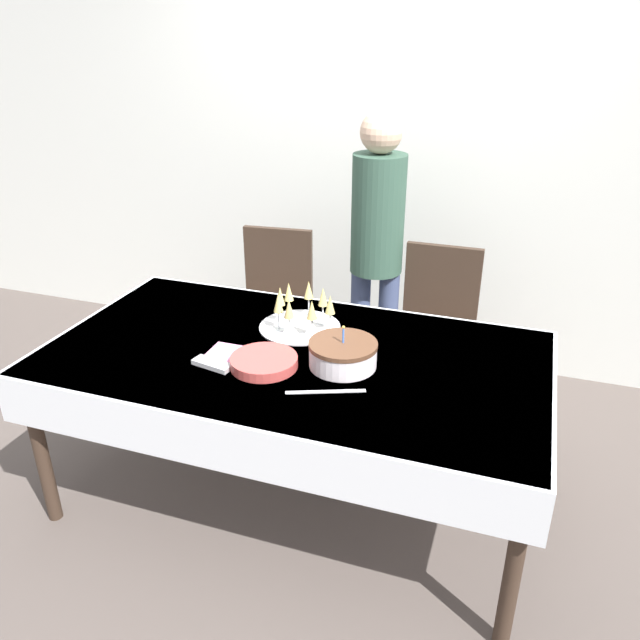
{
  "coord_description": "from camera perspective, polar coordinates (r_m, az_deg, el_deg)",
  "views": [
    {
      "loc": [
        0.85,
        -2.13,
        1.99
      ],
      "look_at": [
        0.08,
        0.09,
        0.88
      ],
      "focal_mm": 35.0,
      "sensor_mm": 36.0,
      "label": 1
    }
  ],
  "objects": [
    {
      "name": "ground_plane",
      "position": [
        3.04,
        -2.16,
        -15.62
      ],
      "size": [
        12.0,
        12.0,
        0.0
      ],
      "primitive_type": "plane",
      "color": "#564C47"
    },
    {
      "name": "dining_table",
      "position": [
        2.66,
        -2.39,
        -4.86
      ],
      "size": [
        2.08,
        1.13,
        0.76
      ],
      "color": "white",
      "rests_on": "ground_plane"
    },
    {
      "name": "dining_chair_far_right",
      "position": [
        3.37,
        10.5,
        -0.84
      ],
      "size": [
        0.42,
        0.42,
        0.96
      ],
      "color": "#38281E",
      "rests_on": "ground_plane"
    },
    {
      "name": "cake_knife",
      "position": [
        2.33,
        0.52,
        -6.57
      ],
      "size": [
        0.28,
        0.13,
        0.0
      ],
      "color": "silver",
      "rests_on": "dining_table"
    },
    {
      "name": "wall_back",
      "position": [
        3.87,
        6.31,
        15.65
      ],
      "size": [
        8.0,
        0.05,
        2.7
      ],
      "color": "silver",
      "rests_on": "ground_plane"
    },
    {
      "name": "fork_pile",
      "position": [
        2.53,
        -9.81,
        -4.01
      ],
      "size": [
        0.18,
        0.09,
        0.02
      ],
      "color": "silver",
      "rests_on": "dining_table"
    },
    {
      "name": "birthday_cake",
      "position": [
        2.48,
        2.11,
        -3.14
      ],
      "size": [
        0.28,
        0.28,
        0.18
      ],
      "color": "white",
      "rests_on": "dining_table"
    },
    {
      "name": "person_standing",
      "position": [
        3.35,
        5.24,
        7.57
      ],
      "size": [
        0.28,
        0.28,
        1.62
      ],
      "color": "#3F4C72",
      "rests_on": "ground_plane"
    },
    {
      "name": "champagne_tray",
      "position": [
        2.78,
        -1.78,
        0.85
      ],
      "size": [
        0.37,
        0.37,
        0.18
      ],
      "color": "silver",
      "rests_on": "dining_table"
    },
    {
      "name": "plate_stack_main",
      "position": [
        2.5,
        -5.15,
        -3.84
      ],
      "size": [
        0.27,
        0.27,
        0.04
      ],
      "color": "#CC4C47",
      "rests_on": "dining_table"
    },
    {
      "name": "dining_chair_far_left",
      "position": [
        3.6,
        -4.22,
        1.29
      ],
      "size": [
        0.46,
        0.46,
        0.96
      ],
      "color": "#38281E",
      "rests_on": "ground_plane"
    },
    {
      "name": "napkin_pile",
      "position": [
        2.61,
        -8.56,
        -3.04
      ],
      "size": [
        0.15,
        0.15,
        0.01
      ],
      "color": "pink",
      "rests_on": "dining_table"
    }
  ]
}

